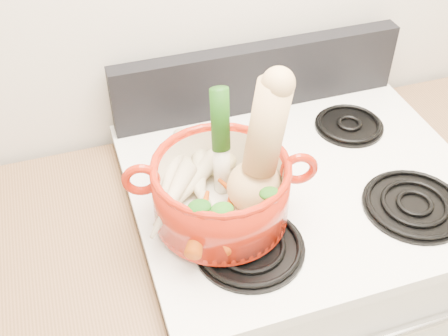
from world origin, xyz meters
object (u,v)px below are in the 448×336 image
object	(u,v)px
squash	(263,148)
leek	(222,141)
stove_body	(287,303)
dutch_oven	(221,191)

from	to	relation	value
squash	leek	world-z (taller)	squash
stove_body	squash	xyz separation A→B (m)	(-0.14, -0.08, 0.68)
stove_body	leek	bearing A→B (deg)	-175.96
squash	leek	bearing A→B (deg)	109.28
dutch_oven	squash	world-z (taller)	squash
stove_body	dutch_oven	bearing A→B (deg)	-163.05
stove_body	leek	world-z (taller)	leek
dutch_oven	squash	xyz separation A→B (m)	(0.08, -0.02, 0.10)
stove_body	dutch_oven	size ratio (longest dim) A/B	3.33
stove_body	leek	distance (m)	0.69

